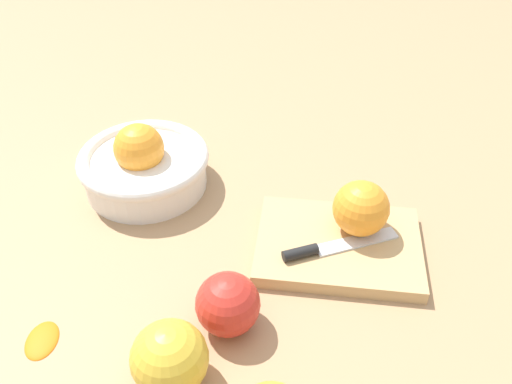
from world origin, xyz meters
TOP-DOWN VIEW (x-y plane):
  - ground_plane at (0.00, 0.00)m, footprint 2.40×2.40m
  - bowl at (-0.14, 0.13)m, footprint 0.19×0.19m
  - cutting_board at (0.16, 0.08)m, footprint 0.23×0.19m
  - orange_on_board at (0.17, 0.11)m, footprint 0.07×0.07m
  - knife at (0.14, 0.06)m, footprint 0.13×0.11m
  - apple_front_right_2 at (0.06, -0.07)m, footprint 0.07×0.07m
  - apple_front_right_3 at (0.03, -0.16)m, footprint 0.08×0.08m
  - citrus_peel at (-0.13, -0.16)m, footprint 0.05×0.06m

SIDE VIEW (x-z plane):
  - ground_plane at x=0.00m, z-range 0.00..0.00m
  - citrus_peel at x=-0.13m, z-range 0.00..0.01m
  - cutting_board at x=0.16m, z-range 0.00..0.02m
  - knife at x=0.14m, z-range 0.02..0.03m
  - apple_front_right_2 at x=0.06m, z-range 0.00..0.07m
  - bowl at x=-0.14m, z-range -0.01..0.09m
  - apple_front_right_3 at x=0.03m, z-range 0.00..0.08m
  - orange_on_board at x=0.17m, z-range 0.02..0.09m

